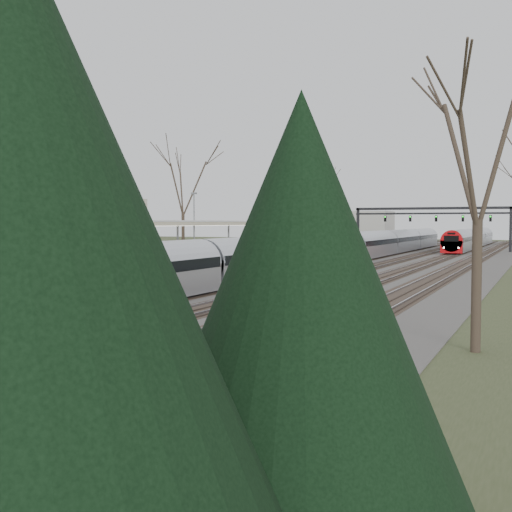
{
  "coord_description": "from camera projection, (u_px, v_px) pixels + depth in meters",
  "views": [
    {
      "loc": [
        14.91,
        -5.15,
        3.96
      ],
      "look_at": [
        -0.62,
        28.94,
        2.0
      ],
      "focal_mm": 45.0,
      "sensor_mm": 36.0,
      "label": 1
    }
  ],
  "objects": [
    {
      "name": "track_bed",
      "position": [
        378.0,
        263.0,
        60.93
      ],
      "size": [
        24.0,
        160.0,
        0.22
      ],
      "color": "#474442",
      "rests_on": "ground"
    },
    {
      "name": "platform",
      "position": [
        202.0,
        268.0,
        48.86
      ],
      "size": [
        3.5,
        69.0,
        1.0
      ],
      "primitive_type": "cube",
      "color": "#9E9B93",
      "rests_on": "ground"
    },
    {
      "name": "canopy",
      "position": [
        170.0,
        223.0,
        44.58
      ],
      "size": [
        4.1,
        50.0,
        3.11
      ],
      "color": "slate",
      "rests_on": "platform"
    },
    {
      "name": "dome_building",
      "position": [
        74.0,
        225.0,
        54.39
      ],
      "size": [
        10.0,
        8.0,
        10.3
      ],
      "color": "beige",
      "rests_on": "ground"
    },
    {
      "name": "signal_gantry",
      "position": [
        431.0,
        216.0,
        87.92
      ],
      "size": [
        21.0,
        0.59,
        6.08
      ],
      "color": "black",
      "rests_on": "ground"
    },
    {
      "name": "evergreen_clump",
      "position": [
        113.0,
        313.0,
        4.87
      ],
      "size": [
        5.9,
        7.1,
        6.5
      ],
      "color": "#2D231C",
      "rests_on": "ground"
    },
    {
      "name": "tree_west_far",
      "position": [
        183.0,
        180.0,
        61.3
      ],
      "size": [
        5.5,
        5.5,
        11.33
      ],
      "color": "#2D231C",
      "rests_on": "ground"
    },
    {
      "name": "tree_east_near",
      "position": [
        479.0,
        135.0,
        18.97
      ],
      "size": [
        4.5,
        4.5,
        9.27
      ],
      "color": "#2D231C",
      "rests_on": "ground"
    },
    {
      "name": "train_near",
      "position": [
        352.0,
        248.0,
        62.57
      ],
      "size": [
        2.62,
        90.21,
        3.05
      ],
      "color": "#B4B7BF",
      "rests_on": "ground"
    },
    {
      "name": "train_far",
      "position": [
        472.0,
        239.0,
        96.52
      ],
      "size": [
        2.62,
        45.21,
        3.05
      ],
      "color": "#B4B7BF",
      "rests_on": "ground"
    },
    {
      "name": "passenger",
      "position": [
        10.0,
        265.0,
        31.03
      ],
      "size": [
        0.62,
        0.76,
        1.81
      ],
      "primitive_type": "imported",
      "rotation": [
        0.0,
        0.0,
        1.89
      ],
      "color": "#344565",
      "rests_on": "platform"
    },
    {
      "name": "signal_post",
      "position": [
        34.0,
        259.0,
        21.48
      ],
      "size": [
        0.35,
        0.45,
        4.1
      ],
      "color": "black",
      "rests_on": "ground"
    }
  ]
}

